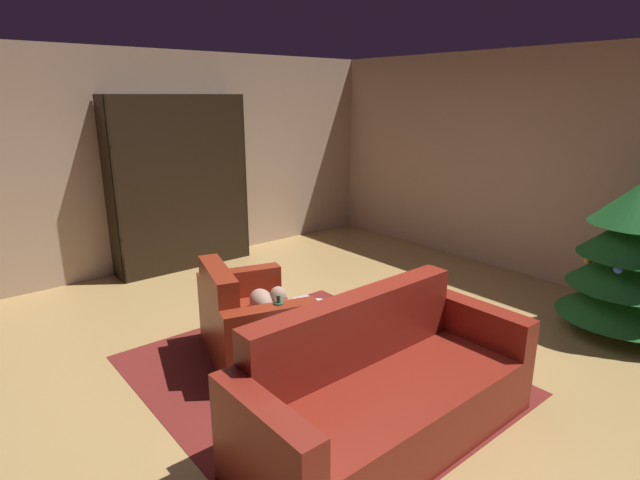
{
  "coord_description": "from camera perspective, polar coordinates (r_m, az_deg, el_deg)",
  "views": [
    {
      "loc": [
        2.77,
        -2.37,
        2.07
      ],
      "look_at": [
        -0.2,
        0.08,
        0.96
      ],
      "focal_mm": 28.27,
      "sensor_mm": 36.0,
      "label": 1
    }
  ],
  "objects": [
    {
      "name": "book_stack_on_table",
      "position": [
        3.76,
        -1.61,
        -7.83
      ],
      "size": [
        0.23,
        0.17,
        0.14
      ],
      "color": "#B53C1B",
      "rests_on": "coffee_table"
    },
    {
      "name": "armchair_red",
      "position": [
        4.13,
        -7.81,
        -9.57
      ],
      "size": [
        1.16,
        0.96,
        0.82
      ],
      "color": "maroon",
      "rests_on": "ground"
    },
    {
      "name": "bottle_on_table",
      "position": [
        3.69,
        -4.69,
        -8.13
      ],
      "size": [
        0.07,
        0.07,
        0.22
      ],
      "color": "#22562F",
      "rests_on": "coffee_table"
    },
    {
      "name": "coffee_table",
      "position": [
        3.8,
        -1.52,
        -9.39
      ],
      "size": [
        0.78,
        0.78,
        0.47
      ],
      "color": "black",
      "rests_on": "ground"
    },
    {
      "name": "area_rug",
      "position": [
        4.0,
        -0.59,
        -14.96
      ],
      "size": [
        2.6,
        2.3,
        0.01
      ],
      "primitive_type": "cube",
      "color": "maroon",
      "rests_on": "ground"
    },
    {
      "name": "ground_plane",
      "position": [
        4.2,
        0.87,
        -13.45
      ],
      "size": [
        7.56,
        7.56,
        0.0
      ],
      "primitive_type": "plane",
      "color": "#A9864E"
    },
    {
      "name": "wall_back",
      "position": [
        6.25,
        23.89,
        7.6
      ],
      "size": [
        6.42,
        0.06,
        2.58
      ],
      "primitive_type": "cube",
      "color": "tan",
      "rests_on": "ground"
    },
    {
      "name": "bookshelf_unit",
      "position": [
        6.38,
        -14.56,
        6.02
      ],
      "size": [
        0.36,
        1.66,
        2.08
      ],
      "color": "black",
      "rests_on": "ground"
    },
    {
      "name": "couch_red",
      "position": [
        3.27,
        7.17,
        -16.94
      ],
      "size": [
        0.82,
        1.98,
        0.87
      ],
      "color": "maroon",
      "rests_on": "ground"
    },
    {
      "name": "decorated_tree",
      "position": [
        5.13,
        31.7,
        -1.87
      ],
      "size": [
        1.08,
        1.08,
        1.38
      ],
      "color": "brown",
      "rests_on": "ground"
    },
    {
      "name": "wall_left",
      "position": [
        6.45,
        -17.92,
        8.42
      ],
      "size": [
        0.06,
        6.41,
        2.58
      ],
      "primitive_type": "cube",
      "color": "tan",
      "rests_on": "ground"
    }
  ]
}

